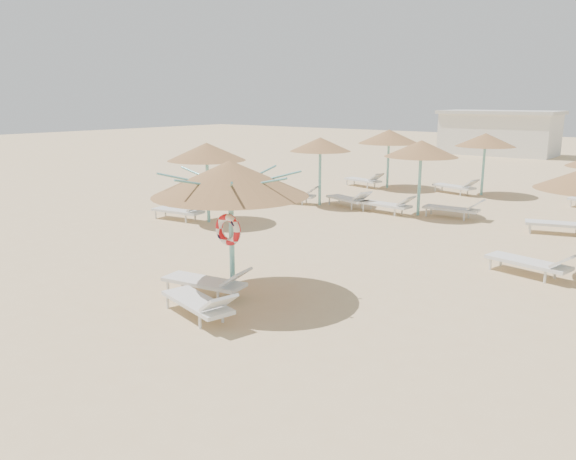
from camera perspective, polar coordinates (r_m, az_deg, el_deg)
The scene contains 6 objects.
ground at distance 12.10m, azimuth -4.99°, elevation -6.57°, with size 120.00×120.00×0.00m, color tan.
main_palapa at distance 11.47m, azimuth -5.89°, elevation 5.21°, with size 3.21×3.21×2.88m.
lounger_main_a at distance 11.95m, azimuth -8.05°, elevation -5.17°, with size 2.05×0.92×0.72m.
lounger_main_b at distance 10.78m, azimuth -8.90°, elevation -7.28°, with size 2.03×1.02×0.71m.
palapa_field at distance 20.30m, azimuth 16.76°, elevation 7.56°, with size 18.75×13.75×2.71m.
service_hut at distance 45.50m, azimuth 20.63°, elevation 9.26°, with size 8.40×4.40×3.25m.
Camera 1 is at (7.82, -8.28, 4.07)m, focal length 35.00 mm.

